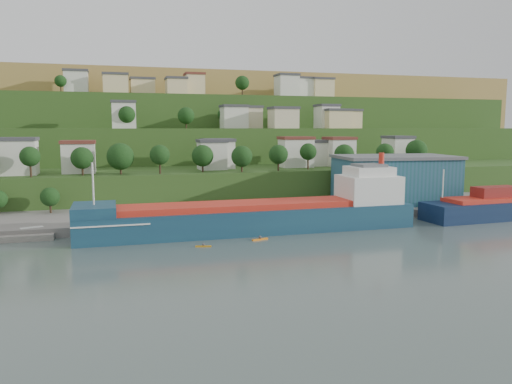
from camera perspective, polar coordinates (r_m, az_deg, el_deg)
name	(u,v)px	position (r m, az deg, el deg)	size (l,w,h in m)	color
ground	(241,244)	(96.77, -1.71, -5.91)	(500.00, 500.00, 0.00)	#475750
quay	(289,215)	(128.84, 3.77, -2.59)	(220.00, 26.00, 4.00)	slate
hillside	(159,171)	(261.89, -11.06, 2.36)	(360.00, 210.39, 96.00)	#284719
cargo_ship_near	(262,217)	(107.84, 0.68, -2.92)	(72.38, 11.71, 18.61)	#132F49
warehouse	(395,179)	(140.28, 15.55, 1.45)	(32.87, 22.24, 12.80)	#1E545C
dinghy	(32,229)	(111.66, -24.24, -3.92)	(4.34, 1.63, 0.87)	silver
kayak_orange	(260,239)	(99.80, 0.46, -5.35)	(3.48, 1.40, 0.86)	orange
kayak_yellow	(203,246)	(94.60, -6.03, -6.12)	(3.04, 1.26, 0.75)	#C28316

